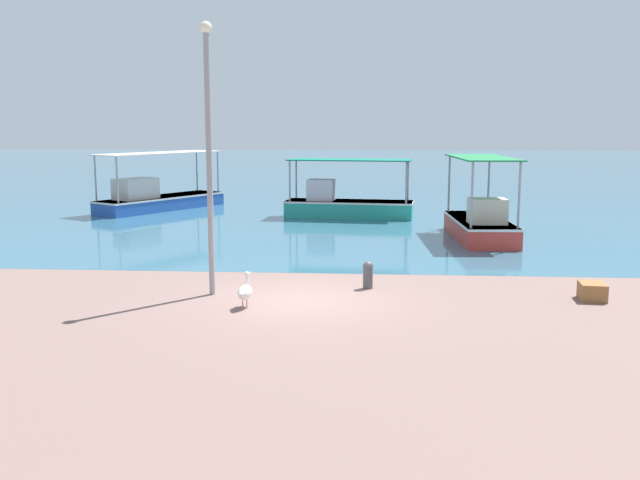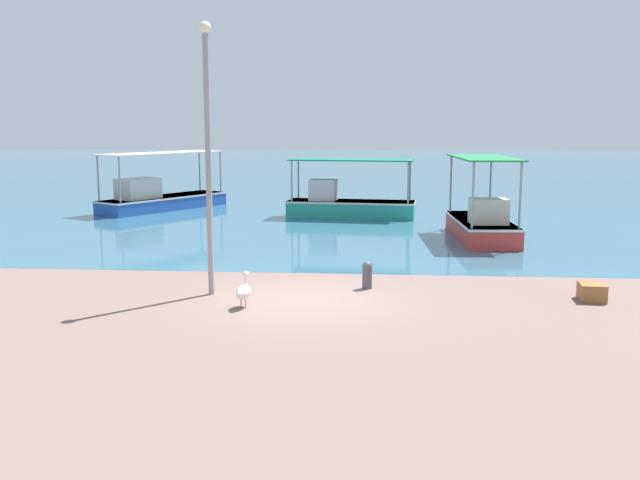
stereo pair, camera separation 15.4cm
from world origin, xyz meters
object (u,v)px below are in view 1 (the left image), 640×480
cargo_crate (592,291)px  fishing_boat_outer (481,222)px  pelican (245,291)px  fishing_boat_center (157,197)px  fishing_boat_far_right (345,203)px  lamp_post (209,146)px  mooring_bollard (368,274)px

cargo_crate → fishing_boat_outer: bearing=98.4°
pelican → fishing_boat_center: bearing=112.6°
fishing_boat_far_right → pelican: fishing_boat_far_right is taller
lamp_post → cargo_crate: size_ratio=9.56×
fishing_boat_far_right → mooring_bollard: 13.65m
lamp_post → cargo_crate: lamp_post is taller
fishing_boat_center → cargo_crate: (15.30, -16.33, -0.43)m
cargo_crate → fishing_boat_far_right: bearing=113.5°
lamp_post → fishing_boat_far_right: bearing=79.4°
fishing_boat_center → pelican: (7.33, -17.61, -0.25)m
fishing_boat_far_right → lamp_post: (-2.70, -14.51, 2.94)m
mooring_bollard → fishing_boat_far_right: bearing=94.4°
fishing_boat_far_right → lamp_post: 15.05m
fishing_boat_center → mooring_bollard: 18.49m
fishing_boat_outer → pelican: fishing_boat_outer is taller
fishing_boat_center → pelican: bearing=-67.4°
fishing_boat_far_right → fishing_boat_center: fishing_boat_center is taller
fishing_boat_far_right → cargo_crate: bearing=-66.5°
pelican → fishing_boat_far_right: bearing=83.9°
fishing_boat_outer → mooring_bollard: 8.84m
lamp_post → mooring_bollard: bearing=13.4°
fishing_boat_outer → mooring_bollard: (-3.96, -7.90, -0.25)m
lamp_post → cargo_crate: (8.99, 0.08, -3.35)m
fishing_boat_outer → lamp_post: bearing=-131.2°
fishing_boat_far_right → pelican: size_ratio=7.08×
fishing_boat_far_right → lamp_post: size_ratio=0.89×
lamp_post → mooring_bollard: 5.00m
fishing_boat_outer → lamp_post: lamp_post is taller
fishing_boat_outer → lamp_post: 12.05m
cargo_crate → pelican: bearing=-170.9°
fishing_boat_far_right → pelican: bearing=-96.1°
fishing_boat_outer → pelican: bearing=-123.8°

